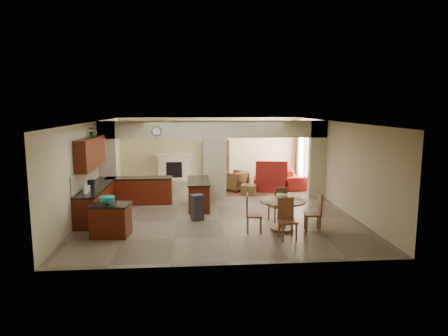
{
  "coord_description": "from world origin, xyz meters",
  "views": [
    {
      "loc": [
        -0.8,
        -12.91,
        3.29
      ],
      "look_at": [
        0.27,
        0.3,
        1.24
      ],
      "focal_mm": 32.0,
      "sensor_mm": 36.0,
      "label": 1
    }
  ],
  "objects": [
    {
      "name": "trash_can",
      "position": [
        -0.67,
        -1.57,
        0.35
      ],
      "size": [
        0.4,
        0.37,
        0.69
      ],
      "primitive_type": "cube",
      "rotation": [
        0.0,
        0.0,
        0.34
      ],
      "color": "#2C2C2E",
      "rests_on": "floor"
    },
    {
      "name": "drape_a_right",
      "position": [
        3.93,
        2.9,
        1.2
      ],
      "size": [
        0.1,
        0.28,
        2.3
      ],
      "primitive_type": "cube",
      "color": "#3C2018",
      "rests_on": "wall_right"
    },
    {
      "name": "shelving_unit",
      "position": [
        0.35,
        4.82,
        0.9
      ],
      "size": [
        1.0,
        0.32,
        1.8
      ],
      "primitive_type": "cube",
      "color": "#965533",
      "rests_on": "floor"
    },
    {
      "name": "kitchen_island",
      "position": [
        -2.89,
        -2.85,
        0.42
      ],
      "size": [
        1.04,
        0.8,
        0.84
      ],
      "rotation": [
        0.0,
        0.0,
        -0.11
      ],
      "color": "#421507",
      "rests_on": "floor"
    },
    {
      "name": "fruit_bowl",
      "position": [
        1.58,
        -2.65,
        0.9
      ],
      "size": [
        0.31,
        0.31,
        0.16
      ],
      "primitive_type": "cylinder",
      "color": "#6FB426",
      "rests_on": "dining_table"
    },
    {
      "name": "chair_south",
      "position": [
        1.55,
        -3.38,
        0.55
      ],
      "size": [
        0.45,
        0.45,
        1.02
      ],
      "rotation": [
        0.0,
        0.0,
        0.08
      ],
      "color": "#965533",
      "rests_on": "floor"
    },
    {
      "name": "partition_right_pier",
      "position": [
        3.7,
        1.0,
        1.4
      ],
      "size": [
        0.6,
        0.25,
        2.8
      ],
      "primitive_type": "cube",
      "color": "#C6BA91",
      "rests_on": "floor"
    },
    {
      "name": "kitchen_counter",
      "position": [
        -3.26,
        -0.25,
        0.46
      ],
      "size": [
        2.52,
        3.29,
        1.48
      ],
      "color": "#421507",
      "rests_on": "floor"
    },
    {
      "name": "glazed_door",
      "position": [
        3.97,
        3.15,
        1.05
      ],
      "size": [
        0.02,
        0.7,
        2.1
      ],
      "primitive_type": "cube",
      "color": "white",
      "rests_on": "wall_right"
    },
    {
      "name": "ceiling",
      "position": [
        0.0,
        0.0,
        2.8
      ],
      "size": [
        10.0,
        10.0,
        0.0
      ],
      "primitive_type": "plane",
      "rotation": [
        3.14,
        0.0,
        0.0
      ],
      "color": "white",
      "rests_on": "wall_back"
    },
    {
      "name": "rug",
      "position": [
        1.2,
        2.1,
        0.01
      ],
      "size": [
        1.6,
        1.3,
        0.01
      ],
      "primitive_type": "cube",
      "color": "brown",
      "rests_on": "floor"
    },
    {
      "name": "ceiling_fan",
      "position": [
        1.5,
        3.0,
        2.56
      ],
      "size": [
        1.0,
        1.0,
        0.1
      ],
      "primitive_type": "cylinder",
      "color": "white",
      "rests_on": "ceiling"
    },
    {
      "name": "ottoman",
      "position": [
        1.3,
        1.65,
        0.19
      ],
      "size": [
        0.65,
        0.65,
        0.38
      ],
      "primitive_type": "cube",
      "rotation": [
        0.0,
        0.0,
        -0.29
      ],
      "color": "maroon",
      "rests_on": "floor"
    },
    {
      "name": "partition_header",
      "position": [
        0.0,
        1.0,
        2.5
      ],
      "size": [
        8.0,
        0.25,
        0.6
      ],
      "primitive_type": "cube",
      "color": "#C6BA91",
      "rests_on": "partition_center_pier"
    },
    {
      "name": "window_b",
      "position": [
        3.97,
        4.0,
        1.2
      ],
      "size": [
        0.02,
        0.9,
        1.9
      ],
      "primitive_type": "cube",
      "color": "white",
      "rests_on": "wall_right"
    },
    {
      "name": "chaise",
      "position": [
        2.23,
        2.4,
        0.24
      ],
      "size": [
        1.36,
        1.18,
        0.49
      ],
      "primitive_type": "cube",
      "rotation": [
        0.0,
        0.0,
        -0.17
      ],
      "color": "maroon",
      "rests_on": "floor"
    },
    {
      "name": "chair_west",
      "position": [
        0.73,
        -2.81,
        0.55
      ],
      "size": [
        0.48,
        0.48,
        1.02
      ],
      "rotation": [
        0.0,
        0.0,
        1.42
      ],
      "color": "#965533",
      "rests_on": "floor"
    },
    {
      "name": "upper_cabinets",
      "position": [
        -3.82,
        -0.8,
        1.92
      ],
      "size": [
        0.35,
        2.4,
        0.9
      ],
      "primitive_type": "cube",
      "color": "#421507",
      "rests_on": "wall_left"
    },
    {
      "name": "partition_center_pier",
      "position": [
        0.0,
        1.0,
        1.1
      ],
      "size": [
        0.8,
        0.25,
        2.2
      ],
      "primitive_type": "cube",
      "color": "#C6BA91",
      "rests_on": "floor"
    },
    {
      "name": "plant",
      "position": [
        -3.82,
        -0.36,
        2.55
      ],
      "size": [
        0.41,
        0.38,
        0.37
      ],
      "primitive_type": "imported",
      "rotation": [
        0.0,
        0.0,
        0.35
      ],
      "color": "#174612",
      "rests_on": "upper_cabinets"
    },
    {
      "name": "chair_east",
      "position": [
        2.46,
        -2.86,
        0.55
      ],
      "size": [
        0.47,
        0.47,
        1.02
      ],
      "rotation": [
        0.0,
        0.0,
        4.58
      ],
      "color": "#965533",
      "rests_on": "floor"
    },
    {
      "name": "wall_left",
      "position": [
        -4.0,
        0.0,
        1.4
      ],
      "size": [
        0.0,
        10.0,
        10.0
      ],
      "primitive_type": "plane",
      "rotation": [
        1.57,
        0.0,
        1.57
      ],
      "color": "#C6BA91",
      "rests_on": "floor"
    },
    {
      "name": "drape_b_left",
      "position": [
        3.93,
        3.4,
        1.2
      ],
      "size": [
        0.1,
        0.28,
        2.3
      ],
      "primitive_type": "cube",
      "color": "#3C2018",
      "rests_on": "wall_right"
    },
    {
      "name": "armchair",
      "position": [
        0.87,
        2.46,
        0.39
      ],
      "size": [
        1.19,
        1.19,
        0.78
      ],
      "primitive_type": "imported",
      "rotation": [
        0.0,
        0.0,
        3.9
      ],
      "color": "maroon",
      "rests_on": "floor"
    },
    {
      "name": "wall_back",
      "position": [
        0.0,
        5.0,
        1.4
      ],
      "size": [
        8.0,
        0.0,
        8.0
      ],
      "primitive_type": "plane",
      "rotation": [
        1.57,
        0.0,
        0.0
      ],
      "color": "#C6BA91",
      "rests_on": "floor"
    },
    {
      "name": "peninsula",
      "position": [
        -0.6,
        -0.11,
        0.46
      ],
      "size": [
        0.7,
        1.85,
        0.91
      ],
      "color": "#421507",
      "rests_on": "floor"
    },
    {
      "name": "wall_clock",
      "position": [
        -2.0,
        0.85,
        2.45
      ],
      "size": [
        0.34,
        0.03,
        0.34
      ],
      "primitive_type": "cylinder",
      "rotation": [
        1.57,
        0.0,
        0.0
      ],
      "color": "#462D17",
      "rests_on": "partition_header"
    },
    {
      "name": "dining_table",
      "position": [
        1.59,
        -2.72,
        0.53
      ],
      "size": [
        1.2,
        1.2,
        0.82
      ],
      "color": "#965533",
      "rests_on": "floor"
    },
    {
      "name": "chair_north",
      "position": [
        1.66,
        -1.96,
        0.55
      ],
      "size": [
        0.54,
        0.54,
        1.02
      ],
      "rotation": [
        0.0,
        0.0,
        3.48
      ],
      "color": "#965533",
      "rests_on": "floor"
    },
    {
      "name": "wall_front",
      "position": [
        0.0,
        -5.0,
        1.4
      ],
      "size": [
        8.0,
        0.0,
        8.0
      ],
      "primitive_type": "plane",
      "rotation": [
        -1.57,
        0.0,
        0.0
      ],
      "color": "#C6BA91",
      "rests_on": "floor"
    },
    {
      "name": "window_a",
      "position": [
        3.97,
        2.3,
        1.2
      ],
      "size": [
        0.02,
        0.9,
        1.9
      ],
      "primitive_type": "cube",
      "color": "white",
      "rests_on": "wall_right"
    },
    {
      "name": "teal_bowl",
      "position": [
        -2.97,
        -2.81,
        0.93
      ],
      "size": [
        0.39,
        0.39,
        0.18
      ],
      "primitive_type": "cylinder",
      "color": "teal",
      "rests_on": "kitchen_island"
    },
    {
      "name": "drape_b_right",
      "position": [
        3.93,
        4.6,
        1.2
      ],
      "size": [
        0.1,
        0.28,
        2.3
      ],
      "primitive_type": "cube",
      "color": "#3C2018",
      "rests_on": "wall_right"
    },
    {
      "name": "drape_a_left",
      "position": [
        3.93,
        1.7,
        1.2
      ],
      "size": [
        0.1,
        0.28,
        2.3
      ],
      "primitive_type": "cube",
      "color": "#3C2018",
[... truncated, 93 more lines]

